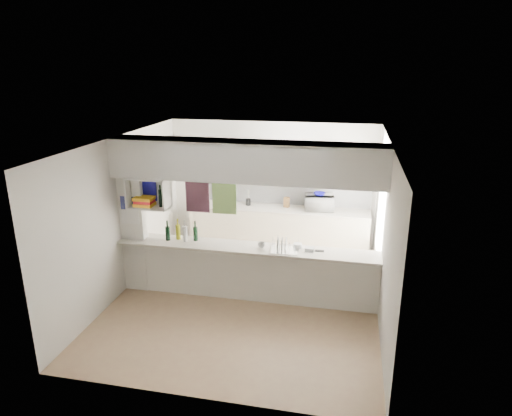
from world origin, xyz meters
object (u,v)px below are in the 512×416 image
(bowl, at_px, (320,194))
(dish_rack, at_px, (284,245))
(microwave, at_px, (319,203))
(wine_bottles, at_px, (182,233))

(bowl, bearing_deg, dish_rack, -99.89)
(microwave, bearing_deg, dish_rack, 71.16)
(microwave, height_order, wine_bottles, wine_bottles)
(dish_rack, bearing_deg, bowl, 77.21)
(dish_rack, relative_size, wine_bottles, 0.85)
(microwave, relative_size, wine_bottles, 1.06)
(microwave, bearing_deg, wine_bottles, 35.77)
(wine_bottles, bearing_deg, microwave, 44.83)
(bowl, bearing_deg, microwave, 90.17)
(microwave, distance_m, bowl, 0.18)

